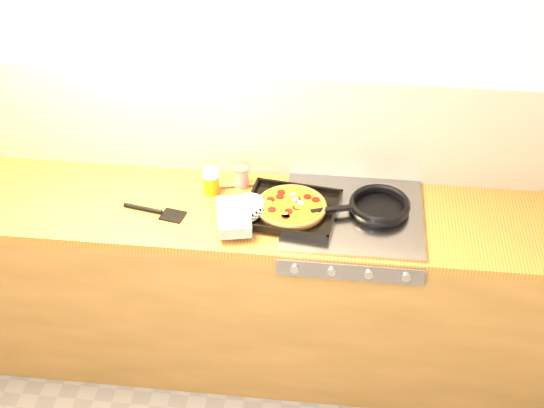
# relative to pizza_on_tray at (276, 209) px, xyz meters

# --- Properties ---
(room_shell) EXTENTS (3.20, 3.20, 3.20)m
(room_shell) POSITION_rel_pizza_on_tray_xyz_m (-0.12, 0.33, 0.21)
(room_shell) COLOR white
(room_shell) RESTS_ON ground
(counter_run) EXTENTS (3.20, 0.62, 0.90)m
(counter_run) POSITION_rel_pizza_on_tray_xyz_m (-0.12, 0.04, -0.49)
(counter_run) COLOR olive
(counter_run) RESTS_ON ground
(stovetop) EXTENTS (0.60, 0.56, 0.02)m
(stovetop) POSITION_rel_pizza_on_tray_xyz_m (0.33, 0.04, -0.04)
(stovetop) COLOR gray
(stovetop) RESTS_ON counter_run
(pizza_on_tray) EXTENTS (0.54, 0.44, 0.07)m
(pizza_on_tray) POSITION_rel_pizza_on_tray_xyz_m (0.00, 0.00, 0.00)
(pizza_on_tray) COLOR black
(pizza_on_tray) RESTS_ON stovetop
(frying_pan) EXTENTS (0.46, 0.33, 0.04)m
(frying_pan) POSITION_rel_pizza_on_tray_xyz_m (0.44, 0.08, -0.00)
(frying_pan) COLOR black
(frying_pan) RESTS_ON stovetop
(tomato_can) EXTENTS (0.07, 0.07, 0.10)m
(tomato_can) POSITION_rel_pizza_on_tray_xyz_m (-0.18, 0.21, 0.01)
(tomato_can) COLOR #9E0C12
(tomato_can) RESTS_ON counter_run
(juice_glass) EXTENTS (0.08, 0.08, 0.12)m
(juice_glass) POSITION_rel_pizza_on_tray_xyz_m (-0.31, 0.15, 0.02)
(juice_glass) COLOR orange
(juice_glass) RESTS_ON counter_run
(wooden_spoon) EXTENTS (0.30, 0.10, 0.02)m
(wooden_spoon) POSITION_rel_pizza_on_tray_xyz_m (-0.10, 0.23, -0.03)
(wooden_spoon) COLOR #AA8048
(wooden_spoon) RESTS_ON counter_run
(black_spatula) EXTENTS (0.29, 0.11, 0.02)m
(black_spatula) POSITION_rel_pizza_on_tray_xyz_m (-0.52, -0.03, -0.04)
(black_spatula) COLOR black
(black_spatula) RESTS_ON counter_run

